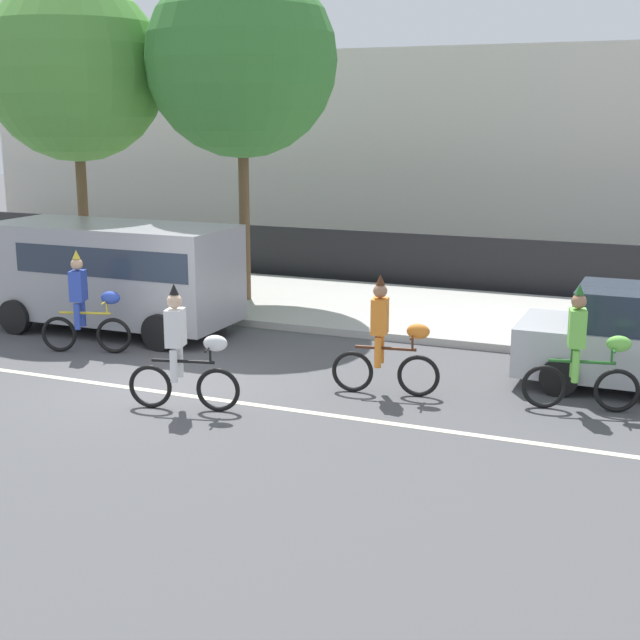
{
  "coord_description": "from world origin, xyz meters",
  "views": [
    {
      "loc": [
        7.79,
        -12.03,
        4.33
      ],
      "look_at": [
        2.25,
        1.2,
        1.0
      ],
      "focal_mm": 50.0,
      "sensor_mm": 36.0,
      "label": 1
    }
  ],
  "objects_px": {
    "parade_cyclist_orange": "(387,343)",
    "parade_cyclist_lime": "(583,356)",
    "parade_cyclist_zebra": "(184,355)",
    "parked_van_grey": "(116,269)",
    "parade_cyclist_cobalt": "(85,308)"
  },
  "relations": [
    {
      "from": "parade_cyclist_orange",
      "to": "parade_cyclist_lime",
      "type": "height_order",
      "value": "same"
    },
    {
      "from": "parade_cyclist_orange",
      "to": "parked_van_grey",
      "type": "relative_size",
      "value": 0.38
    },
    {
      "from": "parade_cyclist_lime",
      "to": "parked_van_grey",
      "type": "bearing_deg",
      "value": 170.65
    },
    {
      "from": "parade_cyclist_cobalt",
      "to": "parked_van_grey",
      "type": "distance_m",
      "value": 1.76
    },
    {
      "from": "parade_cyclist_cobalt",
      "to": "parked_van_grey",
      "type": "height_order",
      "value": "parked_van_grey"
    },
    {
      "from": "parade_cyclist_cobalt",
      "to": "parade_cyclist_lime",
      "type": "bearing_deg",
      "value": 0.74
    },
    {
      "from": "parade_cyclist_orange",
      "to": "parade_cyclist_lime",
      "type": "relative_size",
      "value": 1.0
    },
    {
      "from": "parade_cyclist_lime",
      "to": "parked_van_grey",
      "type": "relative_size",
      "value": 0.38
    },
    {
      "from": "parade_cyclist_orange",
      "to": "parade_cyclist_lime",
      "type": "bearing_deg",
      "value": 7.36
    },
    {
      "from": "parade_cyclist_lime",
      "to": "parade_cyclist_zebra",
      "type": "bearing_deg",
      "value": -157.54
    },
    {
      "from": "parade_cyclist_zebra",
      "to": "parked_van_grey",
      "type": "distance_m",
      "value": 5.42
    },
    {
      "from": "parade_cyclist_zebra",
      "to": "parade_cyclist_lime",
      "type": "height_order",
      "value": "same"
    },
    {
      "from": "parade_cyclist_zebra",
      "to": "parked_van_grey",
      "type": "xyz_separation_m",
      "value": [
        -3.85,
        3.79,
        0.44
      ]
    },
    {
      "from": "parade_cyclist_cobalt",
      "to": "parade_cyclist_zebra",
      "type": "distance_m",
      "value": 4.01
    },
    {
      "from": "parade_cyclist_zebra",
      "to": "parade_cyclist_lime",
      "type": "bearing_deg",
      "value": 22.46
    }
  ]
}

